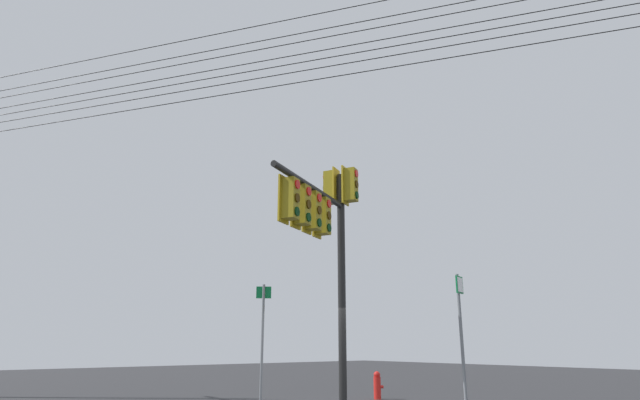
% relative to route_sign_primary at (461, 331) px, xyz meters
% --- Properties ---
extents(signal_mast_assembly, '(2.17, 3.65, 6.24)m').
position_rel_route_sign_primary_xyz_m(signal_mast_assembly, '(2.58, 1.65, 2.60)').
color(signal_mast_assembly, black).
rests_on(signal_mast_assembly, ground).
extents(route_sign_primary, '(0.14, 0.38, 3.10)m').
position_rel_route_sign_primary_xyz_m(route_sign_primary, '(0.00, 0.00, 0.00)').
color(route_sign_primary, slate).
rests_on(route_sign_primary, ground).
extents(fire_hydrant, '(0.27, 0.28, 0.81)m').
position_rel_route_sign_primary_xyz_m(fire_hydrant, '(4.92, -2.37, -1.49)').
color(fire_hydrant, red).
rests_on(fire_hydrant, ground).
extents(route_sign_secondary, '(0.25, 0.33, 3.12)m').
position_rel_route_sign_primary_xyz_m(route_sign_secondary, '(4.59, 2.07, -0.03)').
color(route_sign_secondary, slate).
rests_on(route_sign_secondary, ground).
extents(overhead_wire_span, '(26.51, 17.90, 2.71)m').
position_rel_route_sign_primary_xyz_m(overhead_wire_span, '(1.83, -0.10, 8.22)').
color(overhead_wire_span, black).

